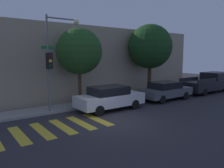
# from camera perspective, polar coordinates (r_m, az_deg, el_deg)

# --- Properties ---
(ground_plane) EXTENTS (60.00, 60.00, 0.00)m
(ground_plane) POSITION_cam_1_polar(r_m,az_deg,el_deg) (11.27, 0.20, -9.80)
(ground_plane) COLOR #2D2B30
(sidewalk) EXTENTS (26.00, 1.73, 0.14)m
(sidewalk) POSITION_cam_1_polar(r_m,az_deg,el_deg) (14.61, -9.36, -5.61)
(sidewalk) COLOR gray
(sidewalk) RESTS_ON ground
(building_row) EXTENTS (26.00, 6.00, 5.53)m
(building_row) POSITION_cam_1_polar(r_m,az_deg,el_deg) (18.16, -15.68, 5.32)
(building_row) COLOR gray
(building_row) RESTS_ON ground
(crosswalk) EXTENTS (5.33, 2.60, 0.00)m
(crosswalk) POSITION_cam_1_polar(r_m,az_deg,el_deg) (10.63, -15.29, -11.13)
(crosswalk) COLOR gold
(crosswalk) RESTS_ON ground
(traffic_light_pole) EXTENTS (2.34, 0.56, 5.60)m
(traffic_light_pole) POSITION_cam_1_polar(r_m,az_deg,el_deg) (12.97, -14.56, 8.25)
(traffic_light_pole) COLOR slate
(traffic_light_pole) RESTS_ON ground
(sedan_near_corner) EXTENTS (4.29, 1.80, 1.47)m
(sedan_near_corner) POSITION_cam_1_polar(r_m,az_deg,el_deg) (13.49, -0.60, -3.58)
(sedan_near_corner) COLOR silver
(sedan_near_corner) RESTS_ON ground
(sedan_middle) EXTENTS (4.28, 1.81, 1.38)m
(sedan_middle) POSITION_cam_1_polar(r_m,az_deg,el_deg) (17.02, 13.80, -1.64)
(sedan_middle) COLOR #4C5156
(sedan_middle) RESTS_ON ground
(pickup_truck) EXTENTS (5.57, 1.97, 1.79)m
(pickup_truck) POSITION_cam_1_polar(r_m,az_deg,el_deg) (21.87, 23.89, 0.34)
(pickup_truck) COLOR black
(pickup_truck) RESTS_ON ground
(tree_near_corner) EXTENTS (2.97, 2.97, 5.10)m
(tree_near_corner) POSITION_cam_1_polar(r_m,az_deg,el_deg) (14.32, -8.57, 8.41)
(tree_near_corner) COLOR #42301E
(tree_near_corner) RESTS_ON ground
(tree_midblock) EXTENTS (3.58, 3.58, 5.87)m
(tree_midblock) POSITION_cam_1_polar(r_m,az_deg,el_deg) (18.26, 9.91, 9.58)
(tree_midblock) COLOR #42301E
(tree_midblock) RESTS_ON ground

